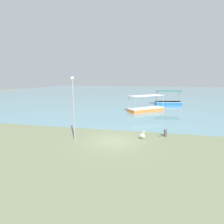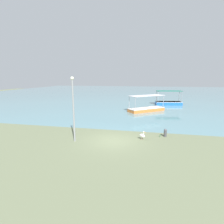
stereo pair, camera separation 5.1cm
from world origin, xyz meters
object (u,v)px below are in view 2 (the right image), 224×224
fishing_boat_near_right (146,108)px  fishing_boat_center (168,102)px  pelican (142,136)px  glass_bottle (160,136)px  lamp_post (73,106)px  mooring_bollard (165,132)px

fishing_boat_near_right → fishing_boat_center: fishing_boat_center is taller
pelican → glass_bottle: bearing=34.1°
pelican → lamp_post: lamp_post is taller
fishing_boat_center → lamp_post: (-10.00, -22.55, 2.54)m
fishing_boat_center → glass_bottle: fishing_boat_center is taller
fishing_boat_center → lamp_post: 24.80m
mooring_bollard → fishing_boat_near_right: bearing=98.8°
lamp_post → mooring_bollard: (7.67, 2.79, -2.67)m
fishing_boat_near_right → glass_bottle: 12.39m
pelican → lamp_post: bearing=-164.5°
fishing_boat_near_right → pelican: 13.37m
fishing_boat_near_right → mooring_bollard: (1.88, -12.14, -0.09)m
mooring_bollard → glass_bottle: 0.56m
glass_bottle → pelican: bearing=-145.9°
fishing_boat_near_right → fishing_boat_center: 8.71m
fishing_boat_near_right → mooring_bollard: bearing=-81.2°
fishing_boat_center → lamp_post: size_ratio=0.96×
pelican → glass_bottle: size_ratio=2.96×
fishing_boat_center → glass_bottle: bearing=-97.9°
lamp_post → pelican: bearing=15.5°
fishing_boat_center → mooring_bollard: size_ratio=7.03×
lamp_post → glass_bottle: size_ratio=20.10×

